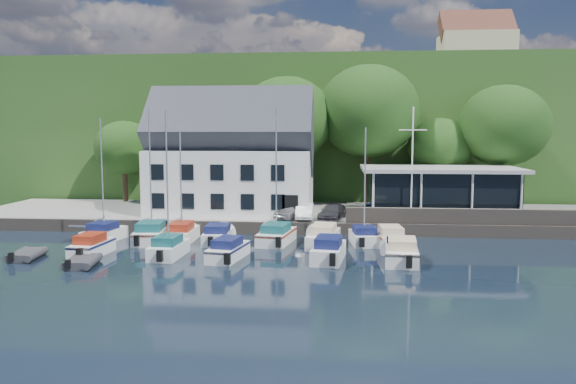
% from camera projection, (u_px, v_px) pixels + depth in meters
% --- Properties ---
extents(ground, '(180.00, 180.00, 0.00)m').
position_uv_depth(ground, '(298.00, 269.00, 33.27)').
color(ground, black).
rests_on(ground, ground).
extents(quay, '(60.00, 13.00, 1.00)m').
position_uv_depth(quay, '(311.00, 216.00, 50.55)').
color(quay, gray).
rests_on(quay, ground).
extents(quay_face, '(60.00, 0.30, 1.00)m').
position_uv_depth(quay_face, '(308.00, 229.00, 44.11)').
color(quay_face, '#645950').
rests_on(quay_face, ground).
extents(hillside, '(160.00, 75.00, 16.00)m').
position_uv_depth(hillside, '(324.00, 132.00, 93.80)').
color(hillside, '#29501E').
rests_on(hillside, ground).
extents(field_patch, '(50.00, 30.00, 0.30)m').
position_uv_depth(field_patch, '(370.00, 86.00, 100.14)').
color(field_patch, olive).
rests_on(field_patch, hillside).
extents(farmhouse, '(10.40, 7.00, 8.20)m').
position_uv_depth(farmhouse, '(476.00, 47.00, 80.67)').
color(farmhouse, '#CAB397').
rests_on(farmhouse, hillside).
extents(harbor_building, '(14.40, 8.20, 8.70)m').
position_uv_depth(harbor_building, '(232.00, 163.00, 49.63)').
color(harbor_building, white).
rests_on(harbor_building, quay).
extents(club_pavilion, '(13.20, 7.20, 4.10)m').
position_uv_depth(club_pavilion, '(439.00, 191.00, 47.83)').
color(club_pavilion, black).
rests_on(club_pavilion, quay).
extents(seawall, '(18.00, 0.50, 1.20)m').
position_uv_depth(seawall, '(463.00, 216.00, 43.35)').
color(seawall, '#645950').
rests_on(seawall, quay).
extents(gangway, '(1.20, 6.00, 1.40)m').
position_uv_depth(gangway, '(94.00, 236.00, 43.61)').
color(gangway, silver).
rests_on(gangway, ground).
extents(car_silver, '(2.73, 4.13, 1.31)m').
position_uv_depth(car_silver, '(290.00, 210.00, 46.16)').
color(car_silver, '#ABACB0').
rests_on(car_silver, quay).
extents(car_white, '(1.43, 3.94, 1.29)m').
position_uv_depth(car_white, '(305.00, 211.00, 45.95)').
color(car_white, white).
rests_on(car_white, quay).
extents(car_dgrey, '(2.62, 4.48, 1.22)m').
position_uv_depth(car_dgrey, '(332.00, 212.00, 45.74)').
color(car_dgrey, '#333238').
rests_on(car_dgrey, quay).
extents(car_blue, '(1.83, 3.84, 1.27)m').
position_uv_depth(car_blue, '(372.00, 210.00, 46.42)').
color(car_blue, '#2C4788').
rests_on(car_blue, quay).
extents(flagpole, '(2.17, 0.20, 9.05)m').
position_uv_depth(flagpole, '(412.00, 165.00, 44.35)').
color(flagpole, white).
rests_on(flagpole, quay).
extents(tree_0, '(6.00, 6.00, 8.20)m').
position_uv_depth(tree_0, '(125.00, 161.00, 56.87)').
color(tree_0, '#173811').
rests_on(tree_0, quay).
extents(tree_2, '(9.05, 9.05, 12.37)m').
position_uv_depth(tree_2, '(287.00, 141.00, 54.06)').
color(tree_2, '#173811').
rests_on(tree_2, quay).
extents(tree_3, '(9.88, 9.88, 13.51)m').
position_uv_depth(tree_3, '(368.00, 135.00, 54.17)').
color(tree_3, '#173811').
rests_on(tree_3, quay).
extents(tree_4, '(6.14, 6.14, 8.39)m').
position_uv_depth(tree_4, '(439.00, 162.00, 53.67)').
color(tree_4, '#173811').
rests_on(tree_4, quay).
extents(tree_5, '(8.35, 8.35, 11.41)m').
position_uv_depth(tree_5, '(503.00, 147.00, 52.01)').
color(tree_5, '#173811').
rests_on(tree_5, quay).
extents(boat_r1_0, '(2.91, 5.53, 8.76)m').
position_uv_depth(boat_r1_0, '(102.00, 182.00, 41.48)').
color(boat_r1_0, white).
rests_on(boat_r1_0, ground).
extents(boat_r1_1, '(2.94, 6.66, 9.54)m').
position_uv_depth(boat_r1_1, '(150.00, 178.00, 40.92)').
color(boat_r1_1, white).
rests_on(boat_r1_1, ground).
extents(boat_r1_2, '(2.02, 6.02, 9.03)m').
position_uv_depth(boat_r1_2, '(181.00, 181.00, 41.19)').
color(boat_r1_2, white).
rests_on(boat_r1_2, ground).
extents(boat_r1_3, '(2.29, 5.75, 1.39)m').
position_uv_depth(boat_r1_3, '(218.00, 233.00, 41.14)').
color(boat_r1_3, white).
rests_on(boat_r1_3, ground).
extents(boat_r1_4, '(3.18, 6.60, 9.11)m').
position_uv_depth(boat_r1_4, '(276.00, 181.00, 40.52)').
color(boat_r1_4, white).
rests_on(boat_r1_4, ground).
extents(boat_r1_5, '(2.93, 7.08, 1.57)m').
position_uv_depth(boat_r1_5, '(323.00, 235.00, 40.10)').
color(boat_r1_5, white).
rests_on(boat_r1_5, ground).
extents(boat_r1_6, '(2.57, 5.09, 8.23)m').
position_uv_depth(boat_r1_6, '(365.00, 188.00, 40.23)').
color(boat_r1_6, white).
rests_on(boat_r1_6, ground).
extents(boat_r1_7, '(2.47, 6.09, 1.46)m').
position_uv_depth(boat_r1_7, '(390.00, 236.00, 40.00)').
color(boat_r1_7, white).
rests_on(boat_r1_7, ground).
extents(boat_r2_0, '(2.12, 5.59, 1.48)m').
position_uv_depth(boat_r2_0, '(92.00, 244.00, 36.95)').
color(boat_r2_0, white).
rests_on(boat_r2_0, ground).
extents(boat_r2_1, '(2.09, 5.67, 8.85)m').
position_uv_depth(boat_r2_1, '(167.00, 189.00, 36.10)').
color(boat_r2_1, white).
rests_on(boat_r2_1, ground).
extents(boat_r2_2, '(2.78, 6.15, 1.42)m').
position_uv_depth(boat_r2_2, '(228.00, 248.00, 35.91)').
color(boat_r2_2, white).
rests_on(boat_r2_2, ground).
extents(boat_r2_3, '(2.67, 6.35, 1.57)m').
position_uv_depth(boat_r2_3, '(329.00, 248.00, 35.54)').
color(boat_r2_3, white).
rests_on(boat_r2_3, ground).
extents(boat_r2_4, '(2.66, 6.25, 1.56)m').
position_uv_depth(boat_r2_4, '(401.00, 250.00, 35.00)').
color(boat_r2_4, white).
rests_on(boat_r2_4, ground).
extents(dinghy_0, '(2.20, 3.27, 0.71)m').
position_uv_depth(dinghy_0, '(27.00, 253.00, 35.95)').
color(dinghy_0, '#323237').
rests_on(dinghy_0, ground).
extents(dinghy_1, '(2.28, 3.32, 0.72)m').
position_uv_depth(dinghy_1, '(82.00, 260.00, 34.03)').
color(dinghy_1, '#323237').
rests_on(dinghy_1, ground).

